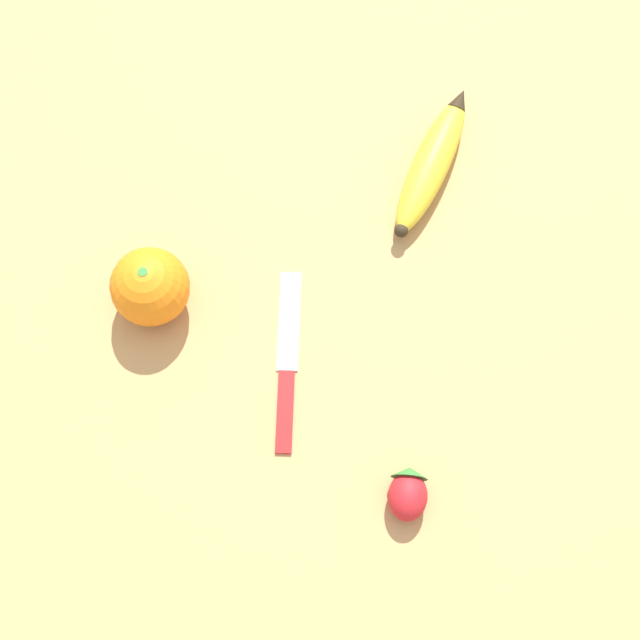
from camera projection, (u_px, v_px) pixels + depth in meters
ground_plane at (347, 232)px, 0.97m from camera, size 3.00×3.00×0.00m
banana at (432, 163)px, 0.97m from camera, size 0.19×0.08×0.04m
orange at (150, 287)px, 0.90m from camera, size 0.08×0.08×0.08m
strawberry at (408, 492)px, 0.86m from camera, size 0.06×0.06×0.04m
paring_knife at (287, 366)px, 0.91m from camera, size 0.17×0.13×0.01m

